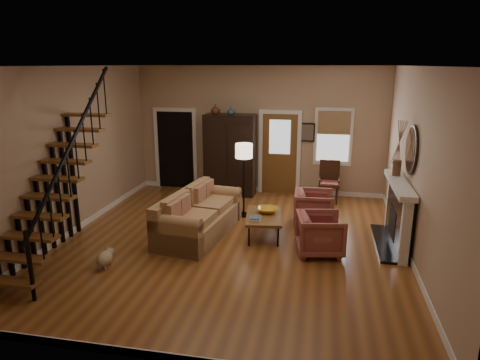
% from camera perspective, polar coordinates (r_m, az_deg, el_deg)
% --- Properties ---
extents(room, '(7.00, 7.33, 3.30)m').
position_cam_1_polar(room, '(9.64, -1.45, 4.28)').
color(room, brown).
rests_on(room, ground).
extents(staircase, '(0.94, 2.80, 3.20)m').
position_cam_1_polar(staircase, '(7.79, -23.88, 1.04)').
color(staircase, brown).
rests_on(staircase, ground).
extents(fireplace, '(0.33, 1.95, 2.30)m').
position_cam_1_polar(fireplace, '(8.52, 20.60, -3.53)').
color(fireplace, black).
rests_on(fireplace, ground).
extents(armoire, '(1.30, 0.60, 2.10)m').
position_cam_1_polar(armoire, '(11.12, -1.32, 3.37)').
color(armoire, black).
rests_on(armoire, ground).
extents(vase_a, '(0.24, 0.24, 0.25)m').
position_cam_1_polar(vase_a, '(10.92, -3.29, 9.37)').
color(vase_a, '#4C2619').
rests_on(vase_a, armoire).
extents(vase_b, '(0.20, 0.20, 0.21)m').
position_cam_1_polar(vase_b, '(10.83, -1.21, 9.24)').
color(vase_b, '#334C60').
rests_on(vase_b, armoire).
extents(sofa, '(1.31, 2.42, 0.86)m').
position_cam_1_polar(sofa, '(8.59, -5.44, -4.61)').
color(sofa, '#A67A4B').
rests_on(sofa, ground).
extents(coffee_table, '(0.84, 1.26, 0.45)m').
position_cam_1_polar(coffee_table, '(8.58, 3.16, -6.05)').
color(coffee_table, brown).
rests_on(coffee_table, ground).
extents(bowl, '(0.40, 0.40, 0.10)m').
position_cam_1_polar(bowl, '(8.62, 3.65, -4.02)').
color(bowl, gold).
rests_on(bowl, coffee_table).
extents(books, '(0.21, 0.29, 0.05)m').
position_cam_1_polar(books, '(8.23, 2.06, -5.11)').
color(books, beige).
rests_on(books, coffee_table).
extents(armchair_left, '(0.95, 0.93, 0.75)m').
position_cam_1_polar(armchair_left, '(7.90, 10.65, -7.08)').
color(armchair_left, maroon).
rests_on(armchair_left, ground).
extents(armchair_right, '(0.85, 0.82, 0.75)m').
position_cam_1_polar(armchair_right, '(9.24, 9.80, -3.70)').
color(armchair_right, maroon).
rests_on(armchair_right, ground).
extents(floor_lamp, '(0.49, 0.49, 1.66)m').
position_cam_1_polar(floor_lamp, '(9.51, 0.51, -0.05)').
color(floor_lamp, black).
rests_on(floor_lamp, ground).
extents(side_chair, '(0.54, 0.54, 1.02)m').
position_cam_1_polar(side_chair, '(10.80, 11.79, -0.26)').
color(side_chair, '#382011').
rests_on(side_chair, ground).
extents(dog, '(0.27, 0.43, 0.30)m').
position_cam_1_polar(dog, '(7.67, -17.62, -10.07)').
color(dog, tan).
rests_on(dog, ground).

